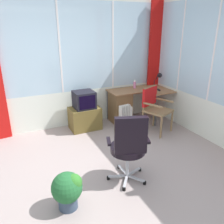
{
  "coord_description": "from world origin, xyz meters",
  "views": [
    {
      "loc": [
        -1.11,
        -2.62,
        2.14
      ],
      "look_at": [
        0.45,
        0.65,
        0.77
      ],
      "focal_mm": 37.21,
      "sensor_mm": 36.0,
      "label": 1
    }
  ],
  "objects": [
    {
      "name": "tv_remote",
      "position": [
        2.04,
        1.54,
        0.75
      ],
      "size": [
        0.09,
        0.16,
        0.02
      ],
      "primitive_type": "cube",
      "rotation": [
        0.0,
        0.0,
        -0.35
      ],
      "color": "black",
      "rests_on": "desk"
    },
    {
      "name": "north_window_panel",
      "position": [
        0.0,
        2.18,
        1.39
      ],
      "size": [
        4.71,
        0.07,
        2.78
      ],
      "color": "white",
      "rests_on": "ground"
    },
    {
      "name": "wooden_armchair",
      "position": [
        1.62,
        1.14,
        0.6
      ],
      "size": [
        0.63,
        0.64,
        0.94
      ],
      "color": "olive",
      "rests_on": "ground"
    },
    {
      "name": "space_heater",
      "position": [
        1.07,
        1.31,
        0.3
      ],
      "size": [
        0.32,
        0.21,
        0.59
      ],
      "color": "silver",
      "rests_on": "ground"
    },
    {
      "name": "desk_lamp",
      "position": [
        2.18,
        1.76,
        0.96
      ],
      "size": [
        0.24,
        0.21,
        0.35
      ],
      "color": "black",
      "rests_on": "desk"
    },
    {
      "name": "desk",
      "position": [
        1.28,
        1.84,
        0.4
      ],
      "size": [
        1.36,
        0.87,
        0.74
      ],
      "color": "#90623F",
      "rests_on": "ground"
    },
    {
      "name": "ground",
      "position": [
        0.0,
        0.0,
        -0.03
      ],
      "size": [
        5.71,
        5.29,
        0.06
      ],
      "primitive_type": "cube",
      "color": "gray"
    },
    {
      "name": "office_chair",
      "position": [
        0.3,
        -0.2,
        0.61
      ],
      "size": [
        0.63,
        0.59,
        1.05
      ],
      "color": "#B7B7BF",
      "rests_on": "ground"
    },
    {
      "name": "curtain_corner",
      "position": [
        2.26,
        2.05,
        1.34
      ],
      "size": [
        0.35,
        0.11,
        2.68
      ],
      "primitive_type": "cube",
      "rotation": [
        0.0,
        0.0,
        -0.13
      ],
      "color": "red",
      "rests_on": "ground"
    },
    {
      "name": "spray_bottle",
      "position": [
        1.64,
        1.93,
        0.84
      ],
      "size": [
        0.06,
        0.06,
        0.22
      ],
      "color": "pink",
      "rests_on": "desk"
    },
    {
      "name": "tv_on_stand",
      "position": [
        0.35,
        1.82,
        0.37
      ],
      "size": [
        0.65,
        0.45,
        0.84
      ],
      "color": "brown",
      "rests_on": "ground"
    },
    {
      "name": "potted_plant",
      "position": [
        -0.61,
        -0.33,
        0.28
      ],
      "size": [
        0.38,
        0.38,
        0.49
      ],
      "color": "#36455A",
      "rests_on": "ground"
    }
  ]
}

